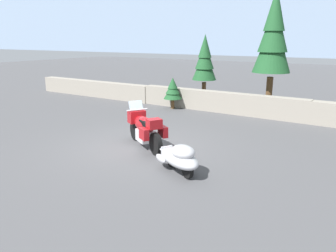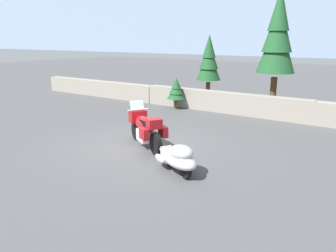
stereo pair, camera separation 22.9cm
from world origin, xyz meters
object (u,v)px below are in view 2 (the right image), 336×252
Objects in this scene: touring_motorcycle at (145,127)px; pine_tree_tall at (278,35)px; car_shaped_trailer at (178,157)px; pine_tree_secondary at (209,60)px.

touring_motorcycle is 8.10m from pine_tree_tall.
pine_tree_tall reaches higher than car_shaped_trailer.
touring_motorcycle is 0.59× the size of pine_tree_secondary.
pine_tree_tall is at bearing -10.29° from pine_tree_secondary.
pine_tree_secondary is at bearing 169.71° from pine_tree_tall.
pine_tree_secondary is at bearing 113.58° from car_shaped_trailer.
pine_tree_secondary is (-3.70, 0.67, -1.23)m from pine_tree_tall.
pine_tree_secondary reaches higher than car_shaped_trailer.
car_shaped_trailer is (1.96, -1.17, -0.21)m from touring_motorcycle.
touring_motorcycle is 0.99× the size of car_shaped_trailer.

